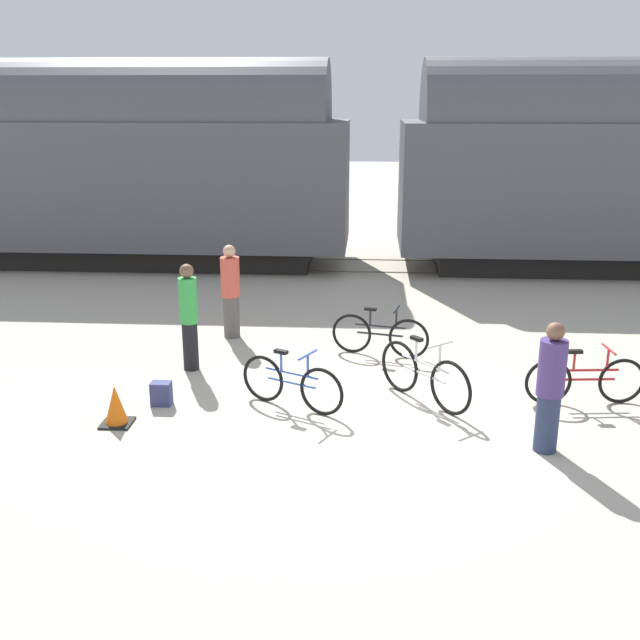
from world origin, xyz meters
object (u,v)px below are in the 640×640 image
object	(u,v)px
freight_train	(375,162)
person_in_green	(189,316)
bicycle_blue	(292,383)
person_in_red	(231,291)
bicycle_silver	(424,375)
bicycle_black	(380,335)
person_in_purple	(550,388)
bicycle_maroon	(585,380)
traffic_cone	(116,406)
backpack	(161,394)

from	to	relation	value
freight_train	person_in_green	xyz separation A→B (m)	(-2.90, -7.70, -1.74)
bicycle_blue	person_in_red	world-z (taller)	person_in_red
bicycle_silver	person_in_red	xyz separation A→B (m)	(-3.26, 2.79, 0.44)
bicycle_black	bicycle_blue	bearing A→B (deg)	-118.77
bicycle_blue	person_in_red	distance (m)	3.46
person_in_purple	bicycle_maroon	bearing A→B (deg)	-92.19
bicycle_silver	bicycle_maroon	size ratio (longest dim) A/B	0.83
bicycle_blue	traffic_cone	distance (m)	2.38
person_in_red	backpack	bearing A→B (deg)	44.19
bicycle_black	person_in_red	bearing A→B (deg)	162.41
person_in_purple	bicycle_silver	bearing A→B (deg)	-18.06
person_in_purple	person_in_red	size ratio (longest dim) A/B	0.98
bicycle_silver	person_in_purple	world-z (taller)	person_in_purple
bicycle_silver	traffic_cone	size ratio (longest dim) A/B	2.57
bicycle_blue	bicycle_black	xyz separation A→B (m)	(1.25, 2.28, -0.00)
person_in_green	person_in_purple	xyz separation A→B (m)	(5.01, -2.52, -0.05)
bicycle_blue	traffic_cone	bearing A→B (deg)	-162.88
freight_train	person_in_green	size ratio (longest dim) A/B	14.47
person_in_purple	person_in_red	distance (m)	6.29
bicycle_maroon	bicycle_blue	bearing A→B (deg)	-174.25
person_in_purple	backpack	distance (m)	5.26
person_in_purple	backpack	size ratio (longest dim) A/B	4.86
backpack	traffic_cone	distance (m)	0.80
person_in_green	bicycle_maroon	bearing A→B (deg)	-65.78
bicycle_blue	bicycle_silver	bearing A→B (deg)	10.06
bicycle_black	person_in_red	xyz separation A→B (m)	(-2.66, 0.84, 0.48)
freight_train	bicycle_silver	size ratio (longest dim) A/B	17.57
person_in_red	traffic_cone	size ratio (longest dim) A/B	3.07
bicycle_maroon	person_in_purple	xyz separation A→B (m)	(-0.87, -1.52, 0.47)
bicycle_blue	person_in_red	bearing A→B (deg)	114.30
bicycle_blue	person_in_purple	bearing A→B (deg)	-18.70
bicycle_silver	person_in_red	size ratio (longest dim) A/B	0.84
freight_train	person_in_purple	xyz separation A→B (m)	(2.11, -10.22, -1.79)
bicycle_silver	backpack	xyz separation A→B (m)	(-3.70, -0.35, -0.23)
person_in_green	traffic_cone	world-z (taller)	person_in_green
backpack	person_in_red	bearing A→B (deg)	82.01
bicycle_black	person_in_purple	bearing A→B (deg)	-59.37
freight_train	person_in_red	size ratio (longest dim) A/B	14.74
person_in_green	bicycle_black	bearing A→B (deg)	-40.20
freight_train	traffic_cone	bearing A→B (deg)	-109.16
freight_train	person_in_red	world-z (taller)	freight_train
bicycle_black	traffic_cone	world-z (taller)	bicycle_black
bicycle_maroon	backpack	world-z (taller)	bicycle_maroon
bicycle_blue	backpack	size ratio (longest dim) A/B	4.40
bicycle_maroon	traffic_cone	distance (m)	6.49
freight_train	bicycle_maroon	world-z (taller)	freight_train
bicycle_black	traffic_cone	xyz separation A→B (m)	(-3.52, -2.98, -0.11)
person_in_red	person_in_purple	bearing A→B (deg)	100.01
bicycle_maroon	person_in_purple	size ratio (longest dim) A/B	1.04
person_in_green	person_in_purple	world-z (taller)	person_in_green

